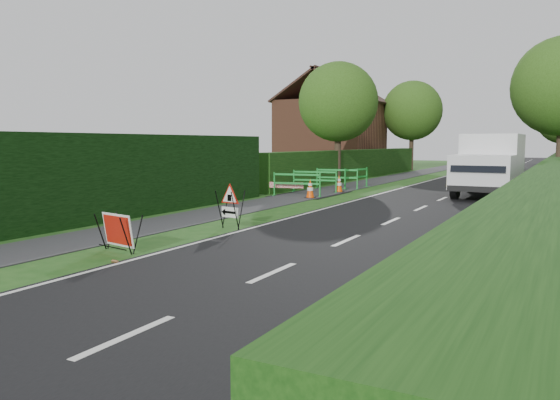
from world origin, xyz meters
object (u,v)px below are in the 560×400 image
at_px(red_rect_sign, 118,231).
at_px(hatchback_car, 499,168).
at_px(triangle_sign, 229,203).
at_px(works_van, 490,164).

distance_m(red_rect_sign, hatchback_car, 28.85).
bearing_deg(triangle_sign, works_van, 77.50).
height_order(red_rect_sign, triangle_sign, triangle_sign).
bearing_deg(red_rect_sign, hatchback_car, 93.39).
height_order(red_rect_sign, works_van, works_van).
bearing_deg(works_van, triangle_sign, -110.29).
relative_size(works_van, hatchback_car, 1.55).
xyz_separation_m(triangle_sign, hatchback_car, (3.82, 24.95, -0.06)).
distance_m(red_rect_sign, triangle_sign, 3.63).
bearing_deg(works_van, red_rect_sign, -106.93).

